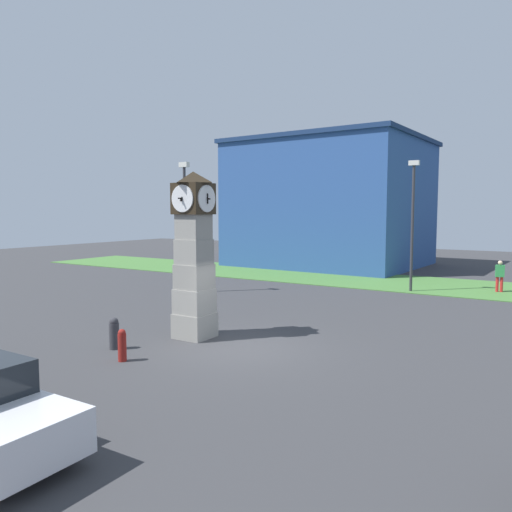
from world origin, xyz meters
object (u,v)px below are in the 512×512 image
object	(u,v)px
pedestrian_near_bench	(500,274)
clock_tower	(194,256)
street_lamp_near_road	(413,217)
bollard_near_tower	(114,333)
street_lamp_far_side	(185,218)
bollard_mid_row	(122,345)

from	to	relation	value
pedestrian_near_bench	clock_tower	bearing A→B (deg)	-115.75
pedestrian_near_bench	street_lamp_near_road	xyz separation A→B (m)	(-3.82, -2.07, 2.86)
bollard_near_tower	pedestrian_near_bench	bearing A→B (deg)	64.24
bollard_near_tower	street_lamp_far_side	distance (m)	10.78
bollard_mid_row	street_lamp_far_side	xyz separation A→B (m)	(-6.00, 9.75, 3.27)
bollard_mid_row	pedestrian_near_bench	world-z (taller)	pedestrian_near_bench
clock_tower	bollard_near_tower	distance (m)	3.37
bollard_mid_row	street_lamp_near_road	world-z (taller)	street_lamp_near_road
clock_tower	bollard_mid_row	world-z (taller)	clock_tower
clock_tower	pedestrian_near_bench	distance (m)	16.76
bollard_near_tower	pedestrian_near_bench	distance (m)	19.28
pedestrian_near_bench	street_lamp_near_road	world-z (taller)	street_lamp_near_road
bollard_mid_row	street_lamp_far_side	distance (m)	11.90
clock_tower	pedestrian_near_bench	xyz separation A→B (m)	(7.24, 15.02, -1.70)
pedestrian_near_bench	street_lamp_near_road	distance (m)	5.20
clock_tower	bollard_near_tower	size ratio (longest dim) A/B	5.59
bollard_mid_row	street_lamp_near_road	bearing A→B (deg)	77.81
clock_tower	bollard_mid_row	distance (m)	3.75
bollard_mid_row	street_lamp_near_road	xyz separation A→B (m)	(3.46, 16.00, 3.32)
bollard_mid_row	street_lamp_near_road	distance (m)	16.70
bollard_near_tower	street_lamp_near_road	xyz separation A→B (m)	(4.56, 15.28, 3.29)
bollard_near_tower	street_lamp_near_road	world-z (taller)	street_lamp_near_road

